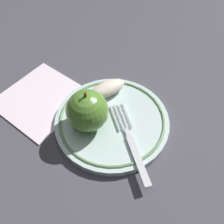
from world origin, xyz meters
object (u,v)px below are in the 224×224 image
at_px(apple_red_whole, 87,111).
at_px(napkin_folded, 40,100).
at_px(apple_slice_front, 107,89).
at_px(plate, 112,121).
at_px(fork, 132,143).

relative_size(apple_red_whole, napkin_folded, 0.54).
xyz_separation_m(apple_red_whole, apple_slice_front, (0.08, 0.00, -0.03)).
bearing_deg(apple_slice_front, plate, 67.20).
bearing_deg(plate, apple_red_whole, 129.85).
bearing_deg(napkin_folded, apple_red_whole, -97.16).
xyz_separation_m(apple_red_whole, napkin_folded, (0.02, 0.12, -0.05)).
distance_m(plate, fork, 0.06).
height_order(apple_red_whole, apple_slice_front, apple_red_whole).
distance_m(apple_slice_front, fork, 0.13).
xyz_separation_m(fork, napkin_folded, (0.02, 0.21, -0.02)).
bearing_deg(napkin_folded, plate, -85.43).
height_order(plate, napkin_folded, plate).
relative_size(plate, fork, 1.52).
bearing_deg(apple_red_whole, apple_slice_front, 1.83).
bearing_deg(apple_red_whole, plate, -50.15).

